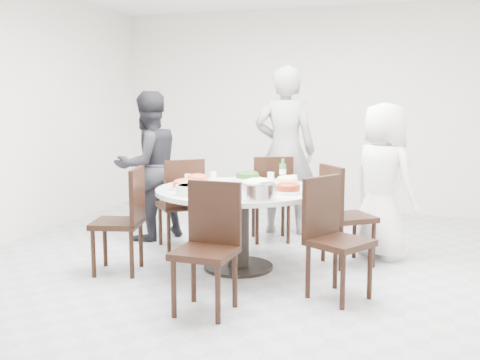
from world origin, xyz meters
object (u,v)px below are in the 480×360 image
(diner_left, at_px, (148,166))
(dining_table, at_px, (238,229))
(chair_sw, at_px, (117,221))
(diner_right, at_px, (383,181))
(chair_ne, at_px, (349,215))
(diner_middle, at_px, (285,151))
(chair_s, at_px, (205,249))
(soup_bowl, at_px, (192,190))
(chair_se, at_px, (340,239))
(beverage_bottle, at_px, (283,170))
(chair_nw, at_px, (180,203))
(rice_bowl, at_px, (258,191))
(chair_n, at_px, (271,198))

(diner_left, bearing_deg, dining_table, 90.32)
(chair_sw, distance_m, diner_right, 2.56)
(diner_left, bearing_deg, chair_ne, 112.64)
(chair_ne, bearing_deg, diner_middle, 2.18)
(chair_sw, bearing_deg, chair_s, 44.75)
(chair_ne, xyz_separation_m, chair_s, (-0.85, -1.54, 0.00))
(soup_bowl, bearing_deg, diner_left, 129.90)
(dining_table, xyz_separation_m, diner_middle, (0.08, 1.51, 0.59))
(chair_s, relative_size, chair_se, 1.00)
(dining_table, relative_size, chair_se, 1.58)
(chair_s, bearing_deg, chair_sw, 150.94)
(chair_s, relative_size, beverage_bottle, 4.25)
(dining_table, distance_m, chair_nw, 0.97)
(beverage_bottle, bearing_deg, chair_se, -56.59)
(diner_middle, bearing_deg, chair_nw, 41.51)
(rice_bowl, xyz_separation_m, soup_bowl, (-0.59, 0.03, -0.02))
(chair_nw, bearing_deg, chair_se, 109.76)
(rice_bowl, bearing_deg, chair_ne, 54.86)
(chair_n, distance_m, beverage_bottle, 0.72)
(chair_se, relative_size, diner_middle, 0.49)
(chair_sw, relative_size, diner_right, 0.62)
(chair_n, distance_m, soup_bowl, 1.60)
(chair_nw, bearing_deg, rice_bowl, 98.47)
(dining_table, distance_m, soup_bowl, 0.67)
(chair_sw, height_order, diner_left, diner_left)
(chair_ne, distance_m, diner_right, 0.53)
(chair_nw, relative_size, chair_sw, 1.00)
(chair_ne, height_order, chair_n, same)
(chair_se, bearing_deg, diner_left, 90.98)
(chair_ne, relative_size, diner_right, 0.62)
(dining_table, xyz_separation_m, chair_se, (0.99, -0.52, 0.10))
(chair_n, height_order, soup_bowl, chair_n)
(chair_n, xyz_separation_m, rice_bowl, (0.29, -1.57, 0.34))
(chair_n, xyz_separation_m, chair_se, (0.97, -1.62, 0.00))
(chair_n, distance_m, diner_left, 1.40)
(diner_left, distance_m, rice_bowl, 2.04)
(diner_right, bearing_deg, chair_sw, 67.45)
(chair_nw, height_order, chair_se, same)
(dining_table, relative_size, rice_bowl, 5.06)
(diner_left, xyz_separation_m, rice_bowl, (1.61, -1.25, -0.01))
(chair_ne, distance_m, diner_middle, 1.46)
(chair_ne, distance_m, chair_nw, 1.77)
(chair_sw, xyz_separation_m, chair_s, (1.10, -0.67, 0.00))
(beverage_bottle, bearing_deg, diner_middle, 101.77)
(chair_n, xyz_separation_m, chair_nw, (-0.83, -0.58, 0.00))
(chair_n, height_order, beverage_bottle, beverage_bottle)
(chair_n, height_order, rice_bowl, chair_n)
(dining_table, height_order, chair_nw, chair_nw)
(chair_s, bearing_deg, chair_n, 94.29)
(diner_right, xyz_separation_m, diner_middle, (-1.15, 0.72, 0.20))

